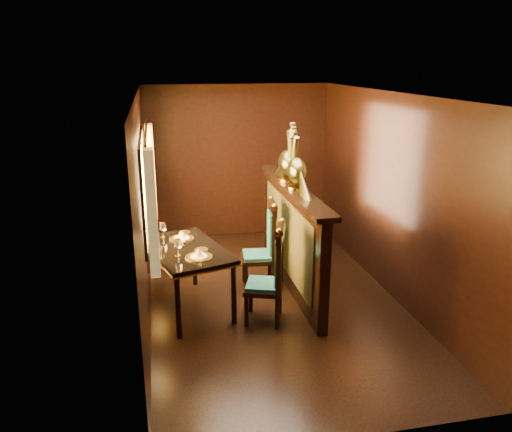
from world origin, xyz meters
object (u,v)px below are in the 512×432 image
at_px(dining_table, 186,254).
at_px(chair_right, 267,242).
at_px(chair_left, 274,271).
at_px(peacock_left, 297,159).
at_px(peacock_right, 288,151).

distance_m(dining_table, chair_right, 1.14).
bearing_deg(chair_left, chair_right, 101.41).
xyz_separation_m(chair_left, peacock_left, (0.44, 0.69, 1.12)).
bearing_deg(peacock_right, peacock_left, -90.00).
relative_size(chair_left, chair_right, 0.99).
bearing_deg(dining_table, peacock_right, 6.87).
relative_size(dining_table, peacock_right, 1.91).
height_order(chair_left, chair_right, chair_right).
distance_m(chair_left, peacock_left, 1.38).
xyz_separation_m(dining_table, peacock_right, (1.38, 0.61, 1.05)).
bearing_deg(chair_right, peacock_left, -27.33).
distance_m(chair_left, peacock_right, 1.64).
distance_m(peacock_left, peacock_right, 0.41).
xyz_separation_m(chair_right, peacock_left, (0.32, -0.21, 1.11)).
relative_size(dining_table, chair_right, 1.26).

